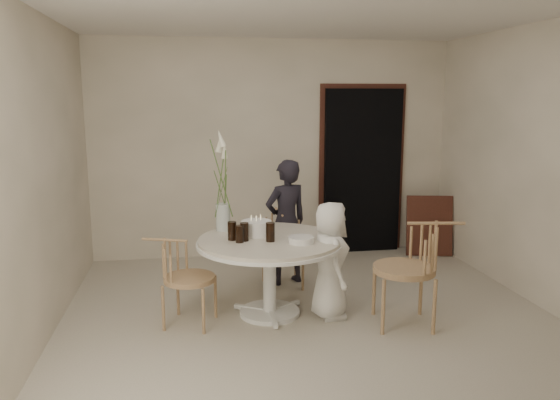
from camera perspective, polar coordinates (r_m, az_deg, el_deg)
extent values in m
plane|color=beige|center=(5.04, 3.39, -12.64)|extent=(4.50, 4.50, 0.00)
plane|color=white|center=(4.68, 3.78, 19.33)|extent=(4.50, 4.50, 0.00)
plane|color=#F4E3CC|center=(6.87, -0.70, 5.32)|extent=(4.50, 0.00, 4.50)
plane|color=#F4E3CC|center=(2.57, 15.02, -4.24)|extent=(4.50, 0.00, 4.50)
plane|color=#F4E3CC|center=(4.71, -24.19, 1.87)|extent=(0.00, 4.50, 4.50)
plane|color=#F4E3CC|center=(5.63, 26.53, 2.99)|extent=(0.00, 4.50, 4.50)
cube|color=black|center=(7.11, 8.58, 2.96)|extent=(1.00, 0.10, 2.10)
cube|color=#51231C|center=(7.14, 8.50, 3.48)|extent=(1.12, 0.03, 2.22)
cylinder|color=white|center=(5.20, -1.08, -11.63)|extent=(0.56, 0.56, 0.04)
cylinder|color=white|center=(5.09, -1.09, -8.24)|extent=(0.12, 0.12, 0.65)
cylinder|color=white|center=(4.98, -1.10, -4.54)|extent=(1.33, 1.33, 0.03)
cylinder|color=silver|center=(4.98, -1.11, -4.27)|extent=(1.30, 1.30, 0.04)
cube|color=#51231C|center=(7.21, 15.33, -2.60)|extent=(0.60, 0.30, 0.76)
cylinder|color=tan|center=(5.68, -1.18, -7.70)|extent=(0.03, 0.03, 0.41)
cylinder|color=tan|center=(5.75, 2.41, -7.48)|extent=(0.03, 0.03, 0.41)
cylinder|color=tan|center=(6.02, -1.75, -6.63)|extent=(0.03, 0.03, 0.41)
cylinder|color=tan|center=(6.08, 1.63, -6.44)|extent=(0.03, 0.03, 0.41)
cylinder|color=tan|center=(5.81, 0.28, -4.97)|extent=(0.45, 0.45, 0.05)
cylinder|color=tan|center=(5.19, 9.80, -9.20)|extent=(0.03, 0.03, 0.49)
cylinder|color=tan|center=(4.79, 10.73, -10.96)|extent=(0.03, 0.03, 0.49)
cylinder|color=tan|center=(5.28, 14.50, -9.02)|extent=(0.03, 0.03, 0.49)
cylinder|color=tan|center=(4.89, 15.82, -10.72)|extent=(0.03, 0.03, 0.49)
cylinder|color=tan|center=(4.94, 12.84, -7.06)|extent=(0.54, 0.54, 0.05)
cylinder|color=tan|center=(4.78, -8.01, -11.45)|extent=(0.03, 0.03, 0.41)
cylinder|color=tan|center=(5.10, -6.76, -9.97)|extent=(0.03, 0.03, 0.41)
cylinder|color=tan|center=(4.89, -12.11, -11.04)|extent=(0.03, 0.03, 0.41)
cylinder|color=tan|center=(5.21, -10.62, -9.63)|extent=(0.03, 0.03, 0.41)
cylinder|color=tan|center=(4.92, -9.45, -8.11)|extent=(0.45, 0.45, 0.05)
imported|color=black|center=(5.85, 0.64, -2.34)|extent=(0.58, 0.48, 1.35)
imported|color=white|center=(5.00, 5.25, -6.29)|extent=(0.34, 0.53, 1.08)
cylinder|color=silver|center=(5.08, -2.48, -2.94)|extent=(0.28, 0.28, 0.13)
cylinder|color=#FFE8A1|center=(5.06, -2.49, -1.92)|extent=(0.01, 0.01, 0.05)
cylinder|color=#FFE8A1|center=(5.10, -2.04, -1.82)|extent=(0.01, 0.01, 0.05)
cylinder|color=#FFE8A1|center=(5.08, -3.03, -1.88)|extent=(0.01, 0.01, 0.05)
cylinder|color=black|center=(4.92, -5.03, -3.23)|extent=(0.09, 0.09, 0.17)
cylinder|color=black|center=(4.86, -1.02, -3.37)|extent=(0.09, 0.09, 0.17)
cylinder|color=black|center=(4.84, -4.25, -3.56)|extent=(0.07, 0.07, 0.15)
cylinder|color=black|center=(4.89, -3.75, -3.34)|extent=(0.09, 0.09, 0.16)
cylinder|color=white|center=(4.82, 2.22, -4.18)|extent=(0.29, 0.29, 0.06)
cylinder|color=silver|center=(5.27, -5.97, -1.79)|extent=(0.14, 0.14, 0.26)
cylinder|color=#4A6A2D|center=(5.22, -5.74, 1.71)|extent=(0.01, 0.01, 0.65)
cone|color=white|center=(5.18, -5.81, 5.26)|extent=(0.06, 0.06, 0.17)
cylinder|color=#4A6A2D|center=(5.23, -6.25, 2.03)|extent=(0.01, 0.01, 0.71)
cone|color=white|center=(5.19, -6.33, 5.88)|extent=(0.06, 0.06, 0.17)
cylinder|color=#4A6A2D|center=(5.18, -6.15, 2.26)|extent=(0.01, 0.01, 0.76)
cone|color=white|center=(5.14, -6.23, 6.46)|extent=(0.06, 0.06, 0.17)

